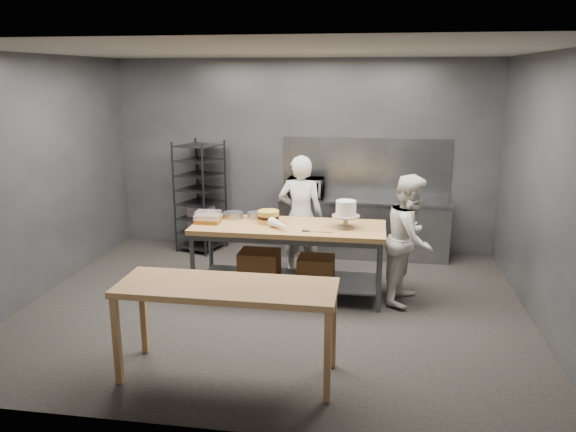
{
  "coord_description": "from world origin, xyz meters",
  "views": [
    {
      "loc": [
        1.15,
        -6.27,
        2.74
      ],
      "look_at": [
        0.11,
        0.36,
        1.05
      ],
      "focal_mm": 35.0,
      "sensor_mm": 36.0,
      "label": 1
    }
  ],
  "objects_px": {
    "chef_right": "(410,239)",
    "near_counter": "(227,294)",
    "work_table": "(286,251)",
    "speed_rack": "(200,197)",
    "chef_behind": "(301,216)",
    "layer_cake": "(268,217)",
    "microwave": "(306,188)",
    "frosted_cake_stand": "(346,211)"
  },
  "relations": [
    {
      "from": "microwave",
      "to": "speed_rack",
      "type": "bearing_deg",
      "value": -177.26
    },
    {
      "from": "speed_rack",
      "to": "microwave",
      "type": "height_order",
      "value": "speed_rack"
    },
    {
      "from": "work_table",
      "to": "layer_cake",
      "type": "bearing_deg",
      "value": 164.61
    },
    {
      "from": "near_counter",
      "to": "frosted_cake_stand",
      "type": "distance_m",
      "value": 2.29
    },
    {
      "from": "speed_rack",
      "to": "chef_behind",
      "type": "xyz_separation_m",
      "value": [
        1.73,
        -0.92,
        -0.01
      ]
    },
    {
      "from": "frosted_cake_stand",
      "to": "layer_cake",
      "type": "height_order",
      "value": "frosted_cake_stand"
    },
    {
      "from": "chef_right",
      "to": "speed_rack",
      "type": "bearing_deg",
      "value": 79.17
    },
    {
      "from": "work_table",
      "to": "frosted_cake_stand",
      "type": "xyz_separation_m",
      "value": [
        0.74,
        -0.01,
        0.56
      ]
    },
    {
      "from": "work_table",
      "to": "microwave",
      "type": "xyz_separation_m",
      "value": [
        0.02,
        1.77,
        0.48
      ]
    },
    {
      "from": "chef_right",
      "to": "microwave",
      "type": "height_order",
      "value": "chef_right"
    },
    {
      "from": "near_counter",
      "to": "microwave",
      "type": "xyz_separation_m",
      "value": [
        0.23,
        3.84,
        0.24
      ]
    },
    {
      "from": "near_counter",
      "to": "chef_behind",
      "type": "bearing_deg",
      "value": 84.14
    },
    {
      "from": "chef_right",
      "to": "layer_cake",
      "type": "distance_m",
      "value": 1.78
    },
    {
      "from": "chef_behind",
      "to": "microwave",
      "type": "height_order",
      "value": "chef_behind"
    },
    {
      "from": "work_table",
      "to": "speed_rack",
      "type": "height_order",
      "value": "speed_rack"
    },
    {
      "from": "work_table",
      "to": "microwave",
      "type": "height_order",
      "value": "microwave"
    },
    {
      "from": "speed_rack",
      "to": "chef_right",
      "type": "bearing_deg",
      "value": -27.57
    },
    {
      "from": "microwave",
      "to": "frosted_cake_stand",
      "type": "bearing_deg",
      "value": -67.98
    },
    {
      "from": "near_counter",
      "to": "chef_behind",
      "type": "relative_size",
      "value": 1.18
    },
    {
      "from": "chef_right",
      "to": "near_counter",
      "type": "bearing_deg",
      "value": 157.0
    },
    {
      "from": "near_counter",
      "to": "chef_right",
      "type": "height_order",
      "value": "chef_right"
    },
    {
      "from": "microwave",
      "to": "frosted_cake_stand",
      "type": "distance_m",
      "value": 1.92
    },
    {
      "from": "speed_rack",
      "to": "frosted_cake_stand",
      "type": "relative_size",
      "value": 5.14
    },
    {
      "from": "chef_right",
      "to": "chef_behind",
      "type": "bearing_deg",
      "value": 79.63
    },
    {
      "from": "work_table",
      "to": "near_counter",
      "type": "distance_m",
      "value": 2.09
    },
    {
      "from": "work_table",
      "to": "frosted_cake_stand",
      "type": "height_order",
      "value": "frosted_cake_stand"
    },
    {
      "from": "work_table",
      "to": "frosted_cake_stand",
      "type": "distance_m",
      "value": 0.93
    },
    {
      "from": "chef_behind",
      "to": "chef_right",
      "type": "xyz_separation_m",
      "value": [
        1.45,
        -0.74,
        -0.05
      ]
    },
    {
      "from": "layer_cake",
      "to": "speed_rack",
      "type": "bearing_deg",
      "value": 131.08
    },
    {
      "from": "chef_behind",
      "to": "chef_right",
      "type": "height_order",
      "value": "chef_behind"
    },
    {
      "from": "near_counter",
      "to": "frosted_cake_stand",
      "type": "xyz_separation_m",
      "value": [
        0.95,
        2.06,
        0.32
      ]
    },
    {
      "from": "speed_rack",
      "to": "microwave",
      "type": "distance_m",
      "value": 1.69
    },
    {
      "from": "work_table",
      "to": "layer_cake",
      "type": "relative_size",
      "value": 8.86
    },
    {
      "from": "chef_behind",
      "to": "frosted_cake_stand",
      "type": "distance_m",
      "value": 1.06
    },
    {
      "from": "chef_right",
      "to": "frosted_cake_stand",
      "type": "height_order",
      "value": "chef_right"
    },
    {
      "from": "speed_rack",
      "to": "chef_behind",
      "type": "height_order",
      "value": "speed_rack"
    },
    {
      "from": "near_counter",
      "to": "work_table",
      "type": "bearing_deg",
      "value": 84.03
    },
    {
      "from": "layer_cake",
      "to": "chef_right",
      "type": "bearing_deg",
      "value": -1.28
    },
    {
      "from": "chef_behind",
      "to": "work_table",
      "type": "bearing_deg",
      "value": 85.37
    },
    {
      "from": "work_table",
      "to": "chef_behind",
      "type": "relative_size",
      "value": 1.41
    },
    {
      "from": "microwave",
      "to": "chef_behind",
      "type": "bearing_deg",
      "value": -86.73
    },
    {
      "from": "microwave",
      "to": "layer_cake",
      "type": "height_order",
      "value": "microwave"
    }
  ]
}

